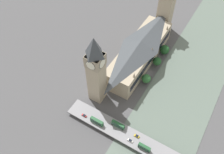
{
  "coord_description": "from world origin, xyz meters",
  "views": [
    {
      "loc": [
        -48.27,
        151.45,
        187.6
      ],
      "look_at": [
        20.88,
        36.22,
        18.93
      ],
      "focal_mm": 40.0,
      "sensor_mm": 36.0,
      "label": 1
    }
  ],
  "objects_px": {
    "victoria_tower": "(166,9)",
    "car_northbound_tail": "(84,115)",
    "double_decker_bus_mid": "(97,121)",
    "clock_tower": "(96,69)",
    "road_bridge": "(153,149)",
    "car_southbound_mid": "(130,141)",
    "parliament_hall": "(140,52)",
    "car_northbound_lead": "(137,136)",
    "double_decker_bus_lead": "(118,125)",
    "double_decker_bus_rear": "(144,147)"
  },
  "relations": [
    {
      "from": "victoria_tower",
      "to": "double_decker_bus_rear",
      "type": "xyz_separation_m",
      "value": [
        -46.32,
        139.92,
        -19.59
      ]
    },
    {
      "from": "car_northbound_tail",
      "to": "double_decker_bus_rear",
      "type": "bearing_deg",
      "value": -179.96
    },
    {
      "from": "parliament_hall",
      "to": "clock_tower",
      "type": "bearing_deg",
      "value": 78.15
    },
    {
      "from": "victoria_tower",
      "to": "car_northbound_tail",
      "type": "bearing_deg",
      "value": 86.2
    },
    {
      "from": "double_decker_bus_lead",
      "to": "car_southbound_mid",
      "type": "height_order",
      "value": "double_decker_bus_lead"
    },
    {
      "from": "road_bridge",
      "to": "double_decker_bus_lead",
      "type": "relative_size",
      "value": 13.35
    },
    {
      "from": "car_northbound_tail",
      "to": "parliament_hall",
      "type": "bearing_deg",
      "value": -96.52
    },
    {
      "from": "double_decker_bus_rear",
      "to": "car_southbound_mid",
      "type": "height_order",
      "value": "double_decker_bus_rear"
    },
    {
      "from": "car_northbound_lead",
      "to": "clock_tower",
      "type": "bearing_deg",
      "value": -20.89
    },
    {
      "from": "clock_tower",
      "to": "victoria_tower",
      "type": "height_order",
      "value": "clock_tower"
    },
    {
      "from": "car_northbound_lead",
      "to": "car_southbound_mid",
      "type": "height_order",
      "value": "car_southbound_mid"
    },
    {
      "from": "car_northbound_lead",
      "to": "double_decker_bus_mid",
      "type": "bearing_deg",
      "value": 10.38
    },
    {
      "from": "victoria_tower",
      "to": "car_southbound_mid",
      "type": "relative_size",
      "value": 12.34
    },
    {
      "from": "double_decker_bus_mid",
      "to": "victoria_tower",
      "type": "bearing_deg",
      "value": -88.61
    },
    {
      "from": "double_decker_bus_lead",
      "to": "road_bridge",
      "type": "bearing_deg",
      "value": 175.04
    },
    {
      "from": "double_decker_bus_mid",
      "to": "double_decker_bus_rear",
      "type": "bearing_deg",
      "value": -179.96
    },
    {
      "from": "clock_tower",
      "to": "double_decker_bus_mid",
      "type": "distance_m",
      "value": 42.45
    },
    {
      "from": "clock_tower",
      "to": "car_northbound_tail",
      "type": "xyz_separation_m",
      "value": [
        -2.62,
        24.8,
        -32.91
      ]
    },
    {
      "from": "clock_tower",
      "to": "victoria_tower",
      "type": "distance_m",
      "value": 116.33
    },
    {
      "from": "double_decker_bus_mid",
      "to": "car_northbound_tail",
      "type": "bearing_deg",
      "value": 0.05
    },
    {
      "from": "double_decker_bus_rear",
      "to": "car_northbound_tail",
      "type": "distance_m",
      "value": 55.65
    },
    {
      "from": "victoria_tower",
      "to": "double_decker_bus_rear",
      "type": "height_order",
      "value": "victoria_tower"
    },
    {
      "from": "clock_tower",
      "to": "car_southbound_mid",
      "type": "distance_m",
      "value": 61.8
    },
    {
      "from": "double_decker_bus_lead",
      "to": "clock_tower",
      "type": "bearing_deg",
      "value": -30.46
    },
    {
      "from": "clock_tower",
      "to": "car_southbound_mid",
      "type": "xyz_separation_m",
      "value": [
        -46.16,
        24.66,
        -32.87
      ]
    },
    {
      "from": "parliament_hall",
      "to": "double_decker_bus_mid",
      "type": "distance_m",
      "value": 82.2
    },
    {
      "from": "car_southbound_mid",
      "to": "car_northbound_lead",
      "type": "bearing_deg",
      "value": -114.04
    },
    {
      "from": "double_decker_bus_lead",
      "to": "double_decker_bus_mid",
      "type": "height_order",
      "value": "double_decker_bus_lead"
    },
    {
      "from": "double_decker_bus_mid",
      "to": "car_southbound_mid",
      "type": "relative_size",
      "value": 2.54
    },
    {
      "from": "victoria_tower",
      "to": "car_northbound_lead",
      "type": "distance_m",
      "value": 140.46
    },
    {
      "from": "parliament_hall",
      "to": "car_northbound_lead",
      "type": "distance_m",
      "value": 84.67
    },
    {
      "from": "car_northbound_tail",
      "to": "clock_tower",
      "type": "bearing_deg",
      "value": -83.97
    },
    {
      "from": "double_decker_bus_rear",
      "to": "car_northbound_lead",
      "type": "bearing_deg",
      "value": -33.09
    },
    {
      "from": "car_northbound_tail",
      "to": "victoria_tower",
      "type": "bearing_deg",
      "value": -93.8
    },
    {
      "from": "clock_tower",
      "to": "car_southbound_mid",
      "type": "bearing_deg",
      "value": 151.89
    },
    {
      "from": "clock_tower",
      "to": "double_decker_bus_mid",
      "type": "bearing_deg",
      "value": 121.69
    },
    {
      "from": "road_bridge",
      "to": "double_decker_bus_mid",
      "type": "distance_m",
      "value": 49.02
    },
    {
      "from": "double_decker_bus_rear",
      "to": "car_southbound_mid",
      "type": "distance_m",
      "value": 12.22
    },
    {
      "from": "parliament_hall",
      "to": "victoria_tower",
      "type": "distance_m",
      "value": 59.44
    },
    {
      "from": "clock_tower",
      "to": "car_southbound_mid",
      "type": "height_order",
      "value": "clock_tower"
    },
    {
      "from": "clock_tower",
      "to": "car_northbound_lead",
      "type": "bearing_deg",
      "value": 159.11
    },
    {
      "from": "double_decker_bus_lead",
      "to": "car_southbound_mid",
      "type": "bearing_deg",
      "value": 157.38
    },
    {
      "from": "victoria_tower",
      "to": "car_northbound_tail",
      "type": "relative_size",
      "value": 12.67
    },
    {
      "from": "parliament_hall",
      "to": "car_northbound_tail",
      "type": "height_order",
      "value": "parliament_hall"
    },
    {
      "from": "double_decker_bus_mid",
      "to": "clock_tower",
      "type": "bearing_deg",
      "value": -58.31
    },
    {
      "from": "road_bridge",
      "to": "double_decker_bus_rear",
      "type": "relative_size",
      "value": 15.18
    },
    {
      "from": "double_decker_bus_rear",
      "to": "victoria_tower",
      "type": "bearing_deg",
      "value": -71.68
    },
    {
      "from": "car_northbound_tail",
      "to": "car_southbound_mid",
      "type": "relative_size",
      "value": 0.97
    },
    {
      "from": "road_bridge",
      "to": "car_northbound_tail",
      "type": "relative_size",
      "value": 33.89
    },
    {
      "from": "double_decker_bus_mid",
      "to": "road_bridge",
      "type": "bearing_deg",
      "value": -176.06
    }
  ]
}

